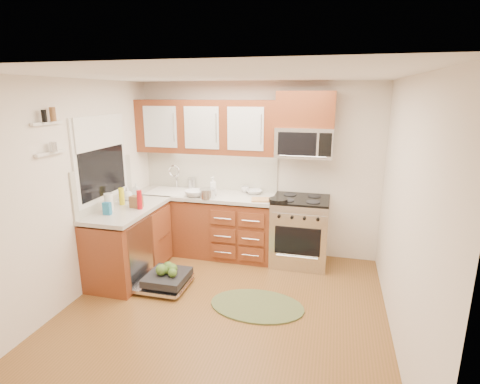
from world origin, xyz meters
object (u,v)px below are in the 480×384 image
(paper_towel_roll, at_px, (109,203))
(microwave, at_px, (304,142))
(rug, at_px, (257,306))
(cutting_board, at_px, (263,200))
(stock_pot, at_px, (207,193))
(cup, at_px, (245,189))
(bowl_b, at_px, (195,193))
(skillet, at_px, (278,200))
(upper_cabinets, at_px, (206,127))
(bowl_a, at_px, (254,192))
(range, at_px, (300,231))
(sink, at_px, (171,199))
(dishwasher, at_px, (165,280))

(paper_towel_roll, bearing_deg, microwave, 28.59)
(rug, height_order, cutting_board, cutting_board)
(rug, bearing_deg, stock_pot, 131.52)
(cutting_board, height_order, cup, cup)
(bowl_b, bearing_deg, cup, 32.04)
(microwave, relative_size, skillet, 3.04)
(rug, distance_m, cutting_board, 1.47)
(paper_towel_roll, bearing_deg, skillet, 23.47)
(rug, xyz_separation_m, cup, (-0.50, 1.49, 0.96))
(upper_cabinets, xyz_separation_m, bowl_a, (0.71, 0.03, -0.92))
(range, xyz_separation_m, bowl_a, (-0.70, 0.17, 0.48))
(bowl_a, height_order, bowl_b, bowl_b)
(upper_cabinets, xyz_separation_m, bowl_b, (-0.07, -0.32, -0.91))
(sink, xyz_separation_m, stock_pot, (0.65, -0.20, 0.19))
(paper_towel_roll, bearing_deg, range, 26.17)
(range, bearing_deg, paper_towel_roll, -153.83)
(cutting_board, distance_m, paper_towel_roll, 1.99)
(range, xyz_separation_m, cup, (-0.84, 0.22, 0.49))
(sink, bearing_deg, cutting_board, -5.55)
(bowl_b, height_order, cup, cup)
(skillet, relative_size, bowl_b, 0.90)
(upper_cabinets, bearing_deg, bowl_b, -102.91)
(cutting_board, bearing_deg, bowl_b, -178.19)
(microwave, distance_m, cup, 1.12)
(dishwasher, xyz_separation_m, skillet, (1.26, 0.88, 0.87))
(microwave, xyz_separation_m, skillet, (-0.28, -0.37, -0.73))
(sink, relative_size, stock_pot, 2.86)
(upper_cabinets, xyz_separation_m, cutting_board, (0.91, -0.29, -0.94))
(skillet, bearing_deg, cutting_board, 155.36)
(paper_towel_roll, height_order, bowl_b, paper_towel_roll)
(microwave, distance_m, cutting_board, 0.95)
(rug, bearing_deg, sink, 141.52)
(range, height_order, microwave, microwave)
(dishwasher, xyz_separation_m, stock_pot, (0.26, 0.92, 0.89))
(skillet, relative_size, paper_towel_roll, 1.08)
(upper_cabinets, relative_size, cutting_board, 6.51)
(range, distance_m, cup, 1.00)
(cutting_board, bearing_deg, bowl_a, 121.84)
(range, height_order, sink, range)
(skillet, xyz_separation_m, cup, (-0.56, 0.47, -0.00))
(upper_cabinets, relative_size, cup, 18.25)
(cup, bearing_deg, skillet, -39.98)
(upper_cabinets, xyz_separation_m, dishwasher, (-0.13, -1.27, -1.77))
(bowl_a, distance_m, cup, 0.15)
(skillet, bearing_deg, stock_pot, 177.71)
(microwave, relative_size, bowl_b, 2.72)
(range, relative_size, skillet, 3.80)
(dishwasher, bearing_deg, stock_pot, 74.34)
(upper_cabinets, distance_m, cutting_board, 1.34)
(stock_pot, bearing_deg, range, 9.30)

